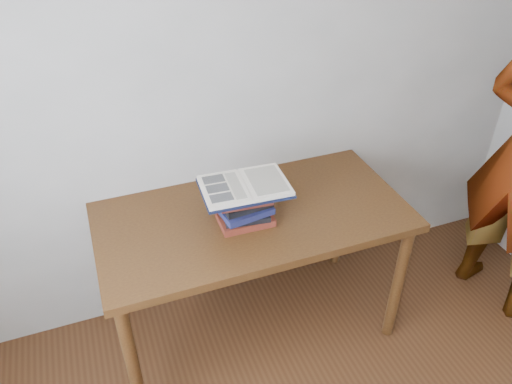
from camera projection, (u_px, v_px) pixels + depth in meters
name	position (u px, v px, depth m)	size (l,w,h in m)	color
desk	(253.00, 229.00, 2.46)	(1.50, 0.75, 0.80)	#4D2F13
book_stack	(245.00, 206.00, 2.30)	(0.26, 0.20, 0.18)	maroon
open_book	(245.00, 186.00, 2.24)	(0.41, 0.30, 0.03)	black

